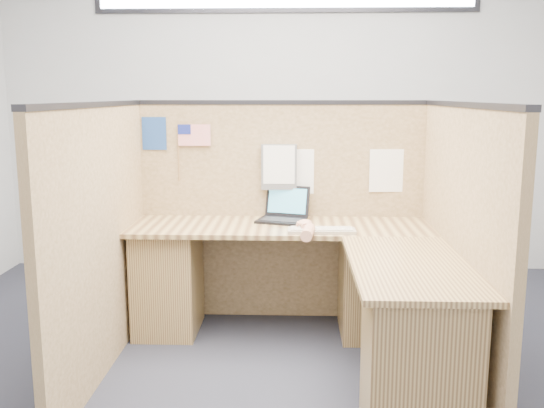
{
  "coord_description": "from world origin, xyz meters",
  "views": [
    {
      "loc": [
        0.09,
        -3.17,
        1.57
      ],
      "look_at": [
        -0.05,
        0.5,
        0.9
      ],
      "focal_mm": 40.0,
      "sensor_mm": 36.0,
      "label": 1
    }
  ],
  "objects_px": {
    "l_desk": "(310,295)",
    "laptop": "(281,212)",
    "mouse": "(305,227)",
    "keyboard": "(322,230)"
  },
  "relations": [
    {
      "from": "keyboard",
      "to": "mouse",
      "type": "bearing_deg",
      "value": 152.7
    },
    {
      "from": "mouse",
      "to": "keyboard",
      "type": "bearing_deg",
      "value": -26.85
    },
    {
      "from": "l_desk",
      "to": "mouse",
      "type": "bearing_deg",
      "value": 96.48
    },
    {
      "from": "l_desk",
      "to": "keyboard",
      "type": "bearing_deg",
      "value": 68.79
    },
    {
      "from": "l_desk",
      "to": "laptop",
      "type": "xyz_separation_m",
      "value": [
        -0.18,
        0.56,
        0.39
      ]
    },
    {
      "from": "mouse",
      "to": "laptop",
      "type": "bearing_deg",
      "value": 116.08
    },
    {
      "from": "laptop",
      "to": "keyboard",
      "type": "xyz_separation_m",
      "value": [
        0.26,
        -0.37,
        -0.04
      ]
    },
    {
      "from": "l_desk",
      "to": "keyboard",
      "type": "relative_size",
      "value": 4.67
    },
    {
      "from": "l_desk",
      "to": "mouse",
      "type": "height_order",
      "value": "mouse"
    },
    {
      "from": "l_desk",
      "to": "laptop",
      "type": "height_order",
      "value": "laptop"
    }
  ]
}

